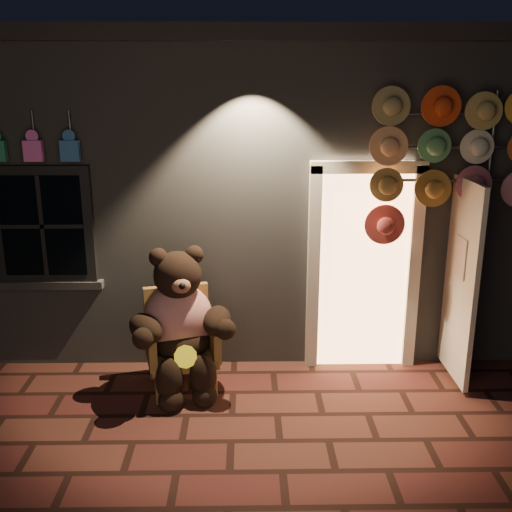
{
  "coord_description": "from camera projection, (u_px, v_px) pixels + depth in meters",
  "views": [
    {
      "loc": [
        0.14,
        -4.44,
        2.95
      ],
      "look_at": [
        0.23,
        1.0,
        1.35
      ],
      "focal_mm": 42.0,
      "sensor_mm": 36.0,
      "label": 1
    }
  ],
  "objects": [
    {
      "name": "ground",
      "position": [
        231.0,
        441.0,
        5.09
      ],
      "size": [
        60.0,
        60.0,
        0.0
      ],
      "primitive_type": "plane",
      "color": "#4D271D",
      "rests_on": "ground"
    },
    {
      "name": "shop_building",
      "position": [
        236.0,
        170.0,
        8.42
      ],
      "size": [
        7.3,
        5.95,
        3.51
      ],
      "color": "slate",
      "rests_on": "ground"
    },
    {
      "name": "wicker_armchair",
      "position": [
        180.0,
        339.0,
        5.92
      ],
      "size": [
        0.8,
        0.75,
        0.98
      ],
      "rotation": [
        0.0,
        0.0,
        0.26
      ],
      "color": "olive",
      "rests_on": "ground"
    },
    {
      "name": "teddy_bear",
      "position": [
        180.0,
        324.0,
        5.74
      ],
      "size": [
        1.04,
        0.93,
        1.48
      ],
      "rotation": [
        0.0,
        0.0,
        0.26
      ],
      "color": "red",
      "rests_on": "ground"
    },
    {
      "name": "hat_rack",
      "position": [
        451.0,
        156.0,
        5.71
      ],
      "size": [
        1.63,
        0.22,
        2.88
      ],
      "color": "#59595E",
      "rests_on": "ground"
    }
  ]
}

